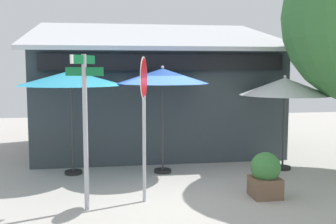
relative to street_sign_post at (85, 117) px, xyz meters
The scene contains 8 objects.
ground_plane 2.85m from the street_sign_post, 29.68° to the left, with size 28.00×28.00×0.10m, color #ADA8A0.
cafe_building 6.08m from the street_sign_post, 70.72° to the left, with size 7.76×5.34×4.34m.
street_sign_post is the anchor object (origin of this frame).
stop_sign 1.21m from the street_sign_post, 16.26° to the left, with size 0.22×0.81×2.92m.
patio_umbrella_teal_left 2.87m from the street_sign_post, 99.00° to the left, with size 2.63×2.63×2.69m.
patio_umbrella_royal_blue_center 3.22m from the street_sign_post, 54.41° to the left, with size 2.33×2.33×2.74m.
patio_umbrella_ivory_right 5.58m from the street_sign_post, 25.41° to the left, with size 2.35×2.35×2.50m.
sidewalk_planter 3.89m from the street_sign_post, ahead, with size 0.62×0.62×0.95m.
Camera 1 is at (-1.55, -8.83, 2.72)m, focal length 44.08 mm.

